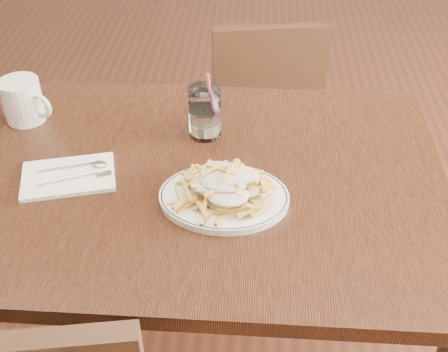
# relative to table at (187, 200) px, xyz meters

# --- Properties ---
(table) EXTENTS (1.20, 0.80, 0.75)m
(table) POSITION_rel_table_xyz_m (0.00, 0.00, 0.00)
(table) COLOR black
(table) RESTS_ON ground
(chair_far) EXTENTS (0.43, 0.43, 0.81)m
(chair_far) POSITION_rel_table_xyz_m (0.18, 0.76, -0.21)
(chair_far) COLOR black
(chair_far) RESTS_ON ground
(fries_plate) EXTENTS (0.29, 0.25, 0.02)m
(fries_plate) POSITION_rel_table_xyz_m (0.10, -0.09, 0.09)
(fries_plate) COLOR silver
(fries_plate) RESTS_ON table
(loaded_fries) EXTENTS (0.24, 0.20, 0.06)m
(loaded_fries) POSITION_rel_table_xyz_m (0.10, -0.09, 0.13)
(loaded_fries) COLOR gold
(loaded_fries) RESTS_ON fries_plate
(napkin) EXTENTS (0.24, 0.18, 0.01)m
(napkin) POSITION_rel_table_xyz_m (-0.26, -0.03, 0.08)
(napkin) COLOR white
(napkin) RESTS_ON table
(cutlery) EXTENTS (0.18, 0.12, 0.01)m
(cutlery) POSITION_rel_table_xyz_m (-0.27, -0.03, 0.09)
(cutlery) COLOR silver
(cutlery) RESTS_ON napkin
(water_glass) EXTENTS (0.08, 0.08, 0.18)m
(water_glass) POSITION_rel_table_xyz_m (0.03, 0.16, 0.14)
(water_glass) COLOR white
(water_glass) RESTS_ON table
(coffee_mug) EXTENTS (0.14, 0.10, 0.11)m
(coffee_mug) POSITION_rel_table_xyz_m (-0.44, 0.20, 0.13)
(coffee_mug) COLOR silver
(coffee_mug) RESTS_ON table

